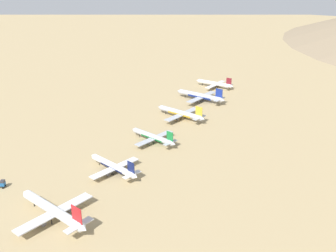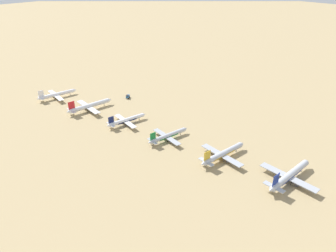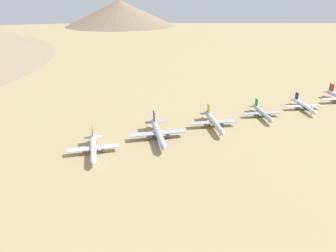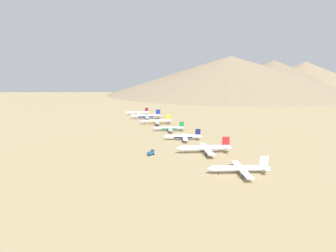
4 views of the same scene
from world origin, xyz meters
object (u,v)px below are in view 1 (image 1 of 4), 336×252
Objects in this scene: parked_jet_4 at (114,166)px; service_truck at (0,184)px; parked_jet_0 at (215,84)px; parked_jet_2 at (181,113)px; parked_jet_3 at (153,137)px; parked_jet_1 at (201,96)px; parked_jet_5 at (53,210)px.

service_truck is at bearing 50.98° from parked_jet_4.
parked_jet_2 is (-18.71, 84.85, 0.35)m from parked_jet_0.
parked_jet_4 is (-6.30, 42.03, 0.00)m from parked_jet_3.
parked_jet_1 is at bearing 103.01° from parked_jet_0.
parked_jet_0 is at bearing -76.99° from parked_jet_1.
parked_jet_2 is (-9.03, 42.95, -0.33)m from parked_jet_1.
parked_jet_4 is at bearing -129.02° from service_truck.
parked_jet_2 is 1.15× the size of parked_jet_3.
parked_jet_4 is at bearing -80.75° from parked_jet_5.
service_truck is at bearing 89.90° from parked_jet_0.
parked_jet_5 reaches higher than parked_jet_2.
parked_jet_0 is 0.83× the size of parked_jet_1.
parked_jet_0 is 6.69× the size of service_truck.
parked_jet_2 reaches higher than parked_jet_3.
service_truck is (27.92, 84.26, -1.42)m from parked_jet_3.
service_truck is (34.23, 42.23, -1.43)m from parked_jet_4.
parked_jet_0 is at bearing -77.57° from parked_jet_2.
parked_jet_2 is 87.40m from parked_jet_4.
parked_jet_5 reaches higher than service_truck.
parked_jet_3 is 6.45× the size of service_truck.
parked_jet_4 is at bearing 99.99° from parked_jet_2.
parked_jet_4 is 6.45× the size of service_truck.
parked_jet_5 reaches higher than parked_jet_3.
parked_jet_3 is 87.18m from parked_jet_5.
parked_jet_1 is 1.03× the size of parked_jet_5.
parked_jet_1 is 175.94m from parked_jet_5.
parked_jet_2 is at bearing -80.26° from parked_jet_5.
parked_jet_5 is (-13.49, 86.13, 0.78)m from parked_jet_3.
parked_jet_1 is 1.25× the size of parked_jet_4.
parked_jet_2 is at bearing -80.01° from parked_jet_4.
parked_jet_4 is at bearing 98.53° from parked_jet_3.
parked_jet_3 is at bearing 101.61° from parked_jet_1.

